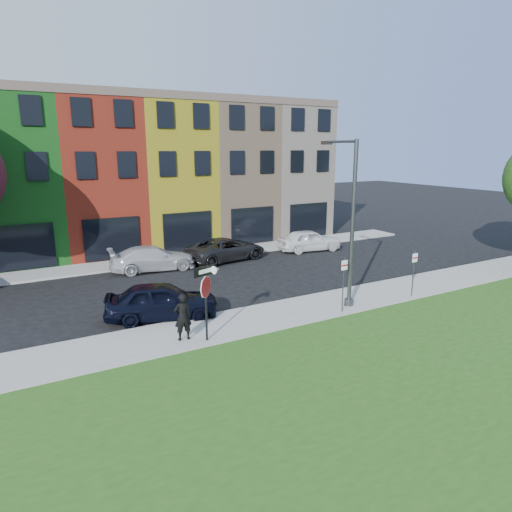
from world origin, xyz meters
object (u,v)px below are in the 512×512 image
sedan_near (162,301)px  street_lamp (349,224)px  man (183,317)px  stop_sign (206,288)px

sedan_near → street_lamp: street_lamp is taller
man → street_lamp: (7.83, 0.14, 2.78)m
stop_sign → street_lamp: street_lamp is taller
sedan_near → street_lamp: 8.70m
sedan_near → street_lamp: (7.75, -2.59, 3.00)m
man → sedan_near: size_ratio=0.36×
sedan_near → stop_sign: bearing=-151.6°
man → sedan_near: 2.74m
stop_sign → man: stop_sign is taller
street_lamp → man: bearing=-177.0°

